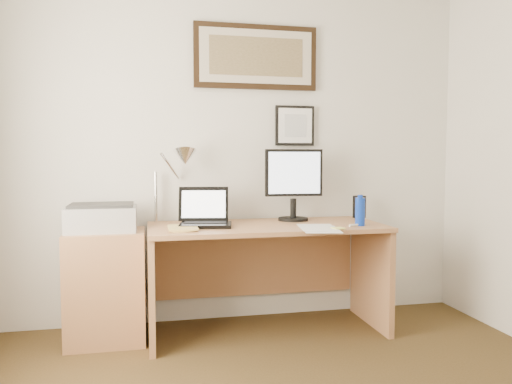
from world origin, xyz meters
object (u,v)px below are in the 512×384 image
object	(u,v)px
side_cabinet	(106,287)
laptop	(205,217)
book	(168,229)
printer	(102,218)
desk	(264,256)
lcd_monitor	(294,181)
water_bottle	(360,212)

from	to	relation	value
side_cabinet	laptop	size ratio (longest dim) A/B	1.94
book	printer	bearing A→B (deg)	155.40
desk	side_cabinet	bearing A→B (deg)	-178.11
book	laptop	world-z (taller)	laptop
printer	lcd_monitor	bearing A→B (deg)	4.00
water_bottle	laptop	distance (m)	1.05
book	lcd_monitor	size ratio (longest dim) A/B	0.49
water_bottle	lcd_monitor	distance (m)	0.54
lcd_monitor	desk	bearing A→B (deg)	-160.20
side_cabinet	laptop	xyz separation A→B (m)	(0.65, -0.01, 0.44)
side_cabinet	laptop	bearing A→B (deg)	-1.12
laptop	lcd_monitor	xyz separation A→B (m)	(0.66, 0.14, 0.23)
laptop	lcd_monitor	bearing A→B (deg)	11.56
water_bottle	desk	distance (m)	0.74
printer	laptop	bearing A→B (deg)	-3.60
book	laptop	xyz separation A→B (m)	(0.25, 0.15, 0.05)
book	water_bottle	bearing A→B (deg)	-2.95
side_cabinet	printer	distance (m)	0.45
printer	water_bottle	bearing A→B (deg)	-8.65
water_bottle	laptop	xyz separation A→B (m)	(-1.03, 0.22, -0.04)
water_bottle	lcd_monitor	bearing A→B (deg)	135.97
laptop	desk	bearing A→B (deg)	6.53
side_cabinet	water_bottle	world-z (taller)	water_bottle
book	lcd_monitor	bearing A→B (deg)	17.36
water_bottle	printer	distance (m)	1.72
laptop	book	bearing A→B (deg)	-149.15
laptop	printer	distance (m)	0.67
side_cabinet	desk	size ratio (longest dim) A/B	0.46
book	laptop	bearing A→B (deg)	30.85
book	lcd_monitor	xyz separation A→B (m)	(0.91, 0.29, 0.28)
desk	lcd_monitor	bearing A→B (deg)	19.80
water_bottle	lcd_monitor	world-z (taller)	lcd_monitor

